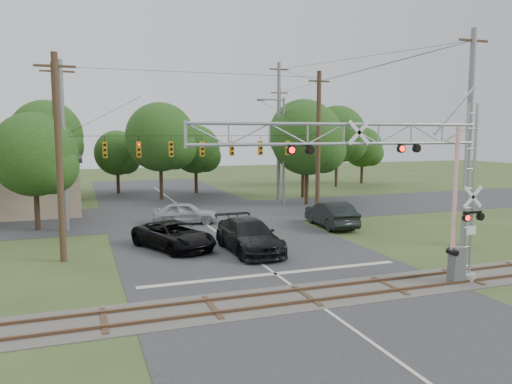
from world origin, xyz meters
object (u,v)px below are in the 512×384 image
object	(u,v)px
sedan_silver	(185,213)
streetlight	(282,146)
car_dark	(249,236)
traffic_signal_span	(214,146)
crossing_gantry	(397,173)
pickup_black	(174,236)

from	to	relation	value
sedan_silver	streetlight	distance (m)	12.19
car_dark	traffic_signal_span	bearing A→B (deg)	85.21
crossing_gantry	sedan_silver	world-z (taller)	crossing_gantry
crossing_gantry	pickup_black	xyz separation A→B (m)	(-7.50, 10.64, -4.23)
sedan_silver	streetlight	size ratio (longest dim) A/B	0.48
crossing_gantry	pickup_black	size ratio (longest dim) A/B	2.34
crossing_gantry	car_dark	bearing A→B (deg)	112.81
crossing_gantry	streetlight	size ratio (longest dim) A/B	1.37
crossing_gantry	sedan_silver	size ratio (longest dim) A/B	2.84
car_dark	crossing_gantry	bearing A→B (deg)	-68.55
crossing_gantry	streetlight	world-z (taller)	streetlight
traffic_signal_span	streetlight	world-z (taller)	traffic_signal_span
pickup_black	streetlight	xyz separation A→B (m)	(12.20, 13.16, 4.68)
pickup_black	car_dark	size ratio (longest dim) A/B	0.91
traffic_signal_span	streetlight	bearing A→B (deg)	35.12
pickup_black	sedan_silver	bearing A→B (deg)	49.03
traffic_signal_span	pickup_black	size ratio (longest dim) A/B	3.39
traffic_signal_span	streetlight	xyz separation A→B (m)	(7.72, 5.43, -0.23)
crossing_gantry	sedan_silver	bearing A→B (deg)	105.77
crossing_gantry	pickup_black	world-z (taller)	crossing_gantry
pickup_black	streetlight	distance (m)	18.55
pickup_black	sedan_silver	size ratio (longest dim) A/B	1.21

